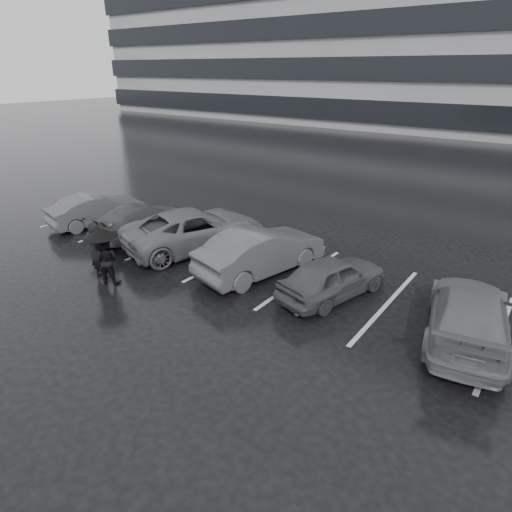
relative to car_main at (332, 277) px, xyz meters
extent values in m
plane|color=black|center=(-1.89, -2.01, -0.61)|extent=(160.00, 160.00, 0.00)
cube|color=black|center=(-23.89, 45.99, 1.39)|extent=(60.60, 25.60, 2.20)
cube|color=black|center=(-23.89, 45.99, 5.39)|extent=(60.60, 25.60, 2.20)
cube|color=black|center=(-23.89, 45.99, 9.39)|extent=(60.60, 25.60, 2.20)
imported|color=black|center=(0.00, 0.00, 0.00)|extent=(2.29, 3.82, 1.22)
imported|color=#2C2C2E|center=(-2.58, 0.08, 0.13)|extent=(2.51, 4.73, 1.48)
imported|color=#444446|center=(-5.73, 0.31, 0.12)|extent=(3.96, 5.72, 1.45)
imported|color=black|center=(-8.48, 0.02, 0.01)|extent=(2.07, 4.36, 1.23)
imported|color=#2C2C2E|center=(-10.87, -0.25, 0.04)|extent=(2.12, 4.12, 1.29)
imported|color=#444446|center=(3.62, 0.07, 0.04)|extent=(2.69, 4.77, 1.31)
imported|color=black|center=(-6.40, -3.28, 0.26)|extent=(0.64, 0.42, 1.74)
imported|color=black|center=(-5.91, -3.32, 0.14)|extent=(0.89, 0.81, 1.50)
cylinder|color=black|center=(-6.09, -3.31, 0.14)|extent=(0.02, 0.02, 1.50)
cone|color=black|center=(-6.09, -3.31, 0.98)|extent=(1.03, 1.03, 0.26)
sphere|color=black|center=(-6.09, -3.31, 1.12)|extent=(0.05, 0.05, 0.05)
cube|color=#B7B7B9|center=(-12.49, 0.49, -0.61)|extent=(0.12, 5.00, 0.00)
cube|color=#B7B7B9|center=(-9.69, 0.49, -0.61)|extent=(0.12, 5.00, 0.00)
cube|color=#B7B7B9|center=(-6.89, 0.49, -0.61)|extent=(0.12, 5.00, 0.00)
cube|color=#B7B7B9|center=(-4.09, 0.49, -0.61)|extent=(0.12, 5.00, 0.00)
cube|color=#B7B7B9|center=(-1.29, 0.49, -0.61)|extent=(0.12, 5.00, 0.00)
cube|color=#B7B7B9|center=(1.51, 0.49, -0.61)|extent=(0.12, 5.00, 0.00)
cube|color=#B7B7B9|center=(4.31, 0.49, -0.61)|extent=(0.12, 5.00, 0.00)
camera|label=1|loc=(4.77, -10.11, 5.51)|focal=30.00mm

